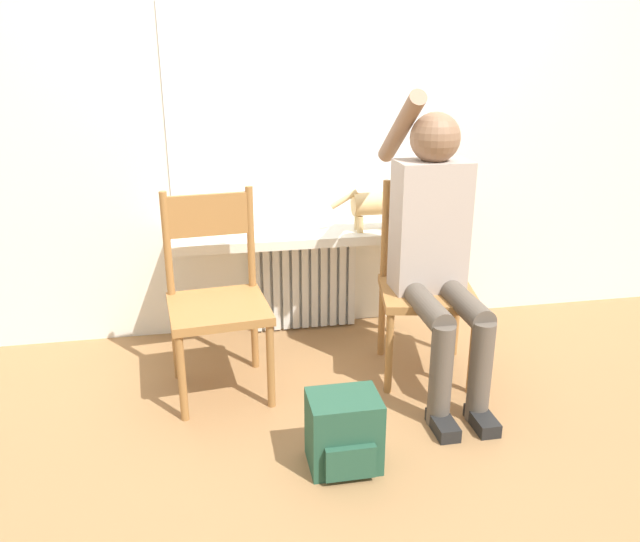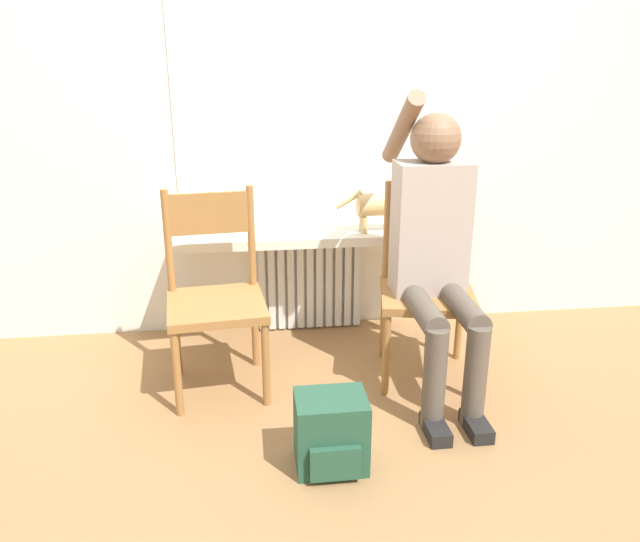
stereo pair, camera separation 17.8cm
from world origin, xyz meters
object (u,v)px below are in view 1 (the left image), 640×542
at_px(backpack, 344,432).
at_px(person, 436,241).
at_px(chair_right, 426,281).
at_px(chair_left, 216,295).
at_px(cat, 379,204).

bearing_deg(backpack, person, 46.12).
height_order(chair_right, backpack, chair_right).
distance_m(chair_right, backpack, 0.96).
relative_size(chair_right, backpack, 3.15).
distance_m(chair_left, person, 1.05).
bearing_deg(person, cat, 101.75).
xyz_separation_m(chair_right, cat, (-0.13, 0.44, 0.29)).
relative_size(person, backpack, 4.64).
relative_size(chair_left, person, 0.68).
bearing_deg(cat, backpack, -111.14).
height_order(chair_right, cat, chair_right).
height_order(chair_left, backpack, chair_left).
distance_m(chair_left, backpack, 0.90).
bearing_deg(backpack, chair_left, 122.74).
distance_m(person, backpack, 0.99).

